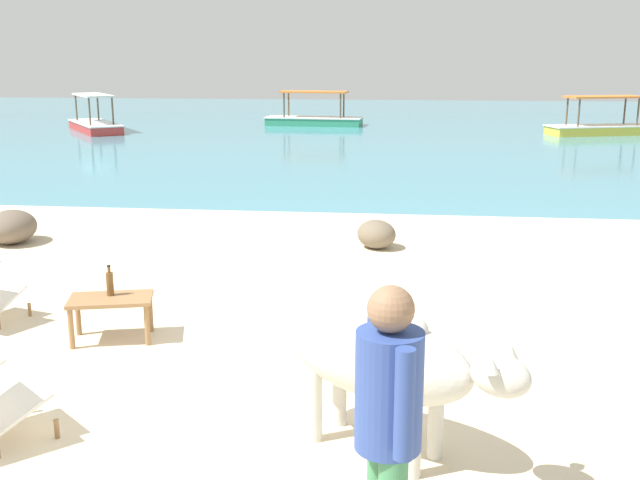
# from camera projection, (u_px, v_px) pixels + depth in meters

# --- Properties ---
(sand_beach) EXTENTS (18.00, 14.00, 0.04)m
(sand_beach) POSITION_uv_depth(u_px,v_px,m) (237.00, 390.00, 6.13)
(sand_beach) COLOR beige
(sand_beach) RESTS_ON ground
(water_surface) EXTENTS (60.00, 36.00, 0.03)m
(water_surface) POSITION_uv_depth(u_px,v_px,m) (369.00, 130.00, 27.36)
(water_surface) COLOR teal
(water_surface) RESTS_ON ground
(cow) EXTENTS (1.73, 1.24, 1.02)m
(cow) POSITION_uv_depth(u_px,v_px,m) (381.00, 359.00, 5.00)
(cow) COLOR beige
(cow) RESTS_ON sand_beach
(low_bench_table) EXTENTS (0.84, 0.61, 0.42)m
(low_bench_table) POSITION_uv_depth(u_px,v_px,m) (111.00, 304.00, 7.08)
(low_bench_table) COLOR olive
(low_bench_table) RESTS_ON sand_beach
(bottle) EXTENTS (0.07, 0.07, 0.30)m
(bottle) POSITION_uv_depth(u_px,v_px,m) (110.00, 283.00, 7.10)
(bottle) COLOR brown
(bottle) RESTS_ON low_bench_table
(person_standing) EXTENTS (0.32, 0.49, 1.62)m
(person_standing) POSITION_uv_depth(u_px,v_px,m) (388.00, 422.00, 3.56)
(person_standing) COLOR #428956
(person_standing) RESTS_ON sand_beach
(shore_rock_large) EXTENTS (0.86, 0.95, 0.47)m
(shore_rock_large) POSITION_uv_depth(u_px,v_px,m) (11.00, 227.00, 10.77)
(shore_rock_large) COLOR #6B5B4C
(shore_rock_large) RESTS_ON sand_beach
(shore_rock_medium) EXTENTS (0.76, 0.77, 0.40)m
(shore_rock_medium) POSITION_uv_depth(u_px,v_px,m) (376.00, 234.00, 10.50)
(shore_rock_medium) COLOR #756651
(shore_rock_medium) RESTS_ON sand_beach
(boat_green) EXTENTS (3.75, 1.43, 1.29)m
(boat_green) POSITION_uv_depth(u_px,v_px,m) (314.00, 118.00, 28.76)
(boat_green) COLOR #338E66
(boat_green) RESTS_ON water_surface
(boat_yellow) EXTENTS (3.85, 2.21, 1.29)m
(boat_yellow) POSITION_uv_depth(u_px,v_px,m) (601.00, 126.00, 25.50)
(boat_yellow) COLOR gold
(boat_yellow) RESTS_ON water_surface
(boat_red) EXTENTS (3.06, 3.66, 1.29)m
(boat_red) POSITION_uv_depth(u_px,v_px,m) (95.00, 124.00, 26.55)
(boat_red) COLOR #C63833
(boat_red) RESTS_ON water_surface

